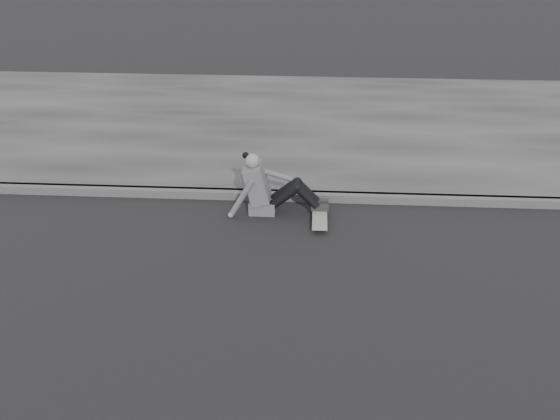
# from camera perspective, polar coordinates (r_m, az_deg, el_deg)

# --- Properties ---
(ground) EXTENTS (80.00, 80.00, 0.00)m
(ground) POSITION_cam_1_polar(r_m,az_deg,el_deg) (6.90, 10.44, -9.07)
(ground) COLOR black
(ground) RESTS_ON ground
(curb) EXTENTS (24.00, 0.16, 0.12)m
(curb) POSITION_cam_1_polar(r_m,az_deg,el_deg) (9.06, 8.84, 1.07)
(curb) COLOR #4E4E4E
(curb) RESTS_ON ground
(sidewalk) EXTENTS (24.00, 6.00, 0.12)m
(sidewalk) POSITION_cam_1_polar(r_m,az_deg,el_deg) (11.83, 7.73, 7.68)
(sidewalk) COLOR #393939
(sidewalk) RESTS_ON ground
(skateboard) EXTENTS (0.20, 0.78, 0.09)m
(skateboard) POSITION_cam_1_polar(r_m,az_deg,el_deg) (8.46, 3.65, -0.61)
(skateboard) COLOR #9F9F9A
(skateboard) RESTS_ON ground
(seated_woman) EXTENTS (1.38, 0.46, 0.88)m
(seated_woman) POSITION_cam_1_polar(r_m,az_deg,el_deg) (8.57, -1.20, 2.02)
(seated_woman) COLOR #58585B
(seated_woman) RESTS_ON ground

